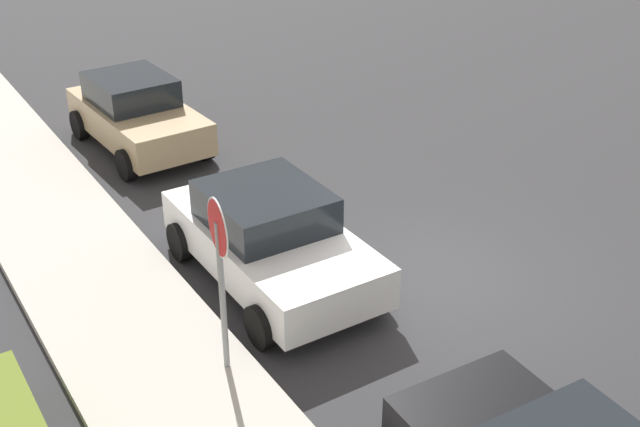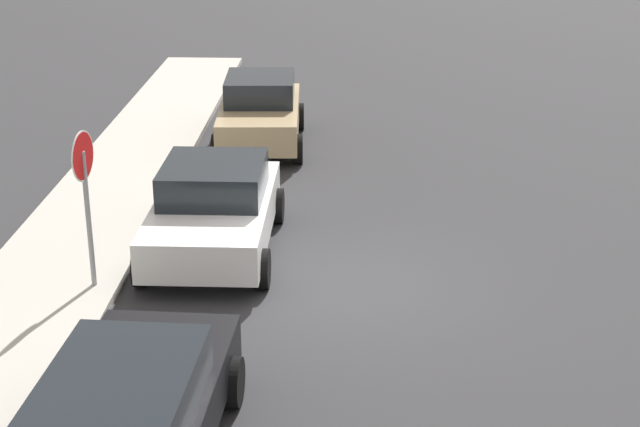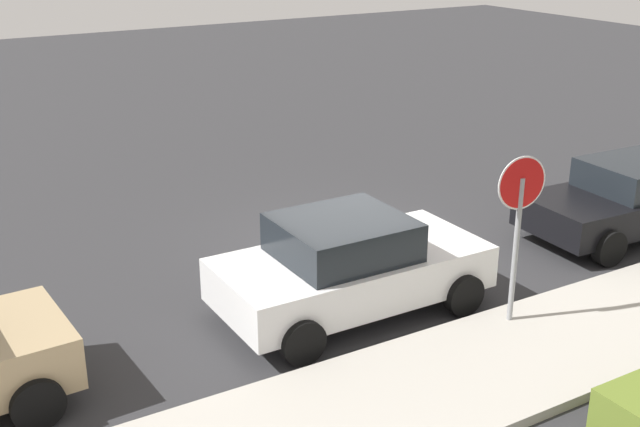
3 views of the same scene
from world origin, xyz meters
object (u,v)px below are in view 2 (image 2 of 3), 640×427
at_px(parked_car_white, 214,209).
at_px(parked_car_tan, 260,112).
at_px(parked_car_black, 127,420).
at_px(stop_sign, 85,184).

distance_m(parked_car_white, parked_car_tan, 6.10).
xyz_separation_m(parked_car_white, parked_car_black, (-6.33, 0.04, -0.02)).
xyz_separation_m(parked_car_white, parked_car_tan, (6.10, -0.18, 0.01)).
distance_m(stop_sign, parked_car_black, 4.99).
height_order(stop_sign, parked_car_tan, stop_sign).
height_order(parked_car_white, parked_car_tan, parked_car_tan).
xyz_separation_m(stop_sign, parked_car_tan, (7.82, -1.81, -1.01)).
bearing_deg(parked_car_tan, parked_car_black, 179.02).
distance_m(parked_car_white, parked_car_black, 6.33).
relative_size(parked_car_white, parked_car_black, 0.91).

